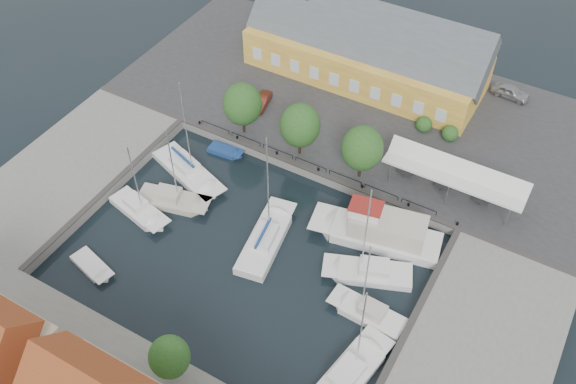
% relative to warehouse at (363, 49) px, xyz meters
% --- Properties ---
extents(ground, '(140.00, 140.00, 0.00)m').
position_rel_warehouse_xyz_m(ground, '(2.60, -28.36, -4.43)').
color(ground, black).
rests_on(ground, ground).
extents(north_quay, '(56.00, 26.00, 1.00)m').
position_rel_warehouse_xyz_m(north_quay, '(2.60, -5.36, -3.93)').
color(north_quay, '#2D2D30').
rests_on(north_quay, ground).
extents(west_quay, '(12.00, 24.00, 1.00)m').
position_rel_warehouse_xyz_m(west_quay, '(-19.40, -30.36, -3.93)').
color(west_quay, slate).
rests_on(west_quay, ground).
extents(east_quay, '(12.00, 24.00, 1.00)m').
position_rel_warehouse_xyz_m(east_quay, '(24.60, -30.36, -3.93)').
color(east_quay, slate).
rests_on(east_quay, ground).
extents(quay_edge_fittings, '(56.00, 24.72, 0.40)m').
position_rel_warehouse_xyz_m(quay_edge_fittings, '(2.62, -23.61, -3.37)').
color(quay_edge_fittings, '#383533').
rests_on(quay_edge_fittings, north_quay).
extents(warehouse, '(28.56, 14.00, 9.55)m').
position_rel_warehouse_xyz_m(warehouse, '(0.00, 0.00, 0.00)').
color(warehouse, gold).
rests_on(warehouse, north_quay).
extents(tent_canopy, '(14.00, 4.00, 2.83)m').
position_rel_warehouse_xyz_m(tent_canopy, '(16.60, -13.86, -0.74)').
color(tent_canopy, white).
rests_on(tent_canopy, north_quay).
extents(quay_trees, '(18.20, 4.20, 6.30)m').
position_rel_warehouse_xyz_m(quay_trees, '(0.60, -16.36, 0.45)').
color(quay_trees, black).
rests_on(quay_trees, north_quay).
extents(car_silver, '(4.54, 2.12, 1.50)m').
position_rel_warehouse_xyz_m(car_silver, '(17.17, 4.29, -2.68)').
color(car_silver, '#999BA0').
rests_on(car_silver, north_quay).
extents(car_red, '(1.99, 3.86, 1.21)m').
position_rel_warehouse_xyz_m(car_red, '(-7.06, -11.41, -2.82)').
color(car_red, '#592014').
rests_on(car_red, north_quay).
extents(center_sailboat, '(4.40, 9.92, 13.13)m').
position_rel_warehouse_xyz_m(center_sailboat, '(3.40, -28.03, -4.06)').
color(center_sailboat, white).
rests_on(center_sailboat, ground).
extents(trawler, '(13.05, 6.02, 5.00)m').
position_rel_warehouse_xyz_m(trawler, '(12.63, -22.21, -3.41)').
color(trawler, white).
rests_on(trawler, ground).
extents(east_boat_a, '(8.56, 5.51, 11.66)m').
position_rel_warehouse_xyz_m(east_boat_a, '(13.55, -26.52, -4.17)').
color(east_boat_a, white).
rests_on(east_boat_a, ground).
extents(east_boat_b, '(7.13, 2.67, 9.76)m').
position_rel_warehouse_xyz_m(east_boat_b, '(15.30, -30.57, -4.17)').
color(east_boat_b, white).
rests_on(east_boat_b, ground).
extents(east_boat_c, '(4.31, 9.22, 11.34)m').
position_rel_warehouse_xyz_m(east_boat_c, '(16.34, -36.59, -4.17)').
color(east_boat_c, white).
rests_on(east_boat_c, ground).
extents(west_boat_a, '(10.15, 5.88, 12.93)m').
position_rel_warehouse_xyz_m(west_boat_a, '(-8.61, -24.02, -4.16)').
color(west_boat_a, white).
rests_on(west_boat_a, ground).
extents(west_boat_b, '(7.88, 4.31, 10.45)m').
position_rel_warehouse_xyz_m(west_boat_b, '(-7.51, -28.23, -4.17)').
color(west_boat_b, '#BAB6A8').
rests_on(west_boat_b, ground).
extents(west_boat_c, '(7.44, 3.82, 9.88)m').
position_rel_warehouse_xyz_m(west_boat_c, '(-9.57, -30.91, -4.17)').
color(west_boat_c, white).
rests_on(west_boat_c, ground).
extents(launch_sw, '(5.01, 2.90, 0.98)m').
position_rel_warehouse_xyz_m(launch_sw, '(-8.99, -38.44, -4.34)').
color(launch_sw, white).
rests_on(launch_sw, ground).
extents(launch_nw, '(4.09, 1.88, 0.88)m').
position_rel_warehouse_xyz_m(launch_nw, '(-7.00, -19.33, -4.34)').
color(launch_nw, navy).
rests_on(launch_nw, ground).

